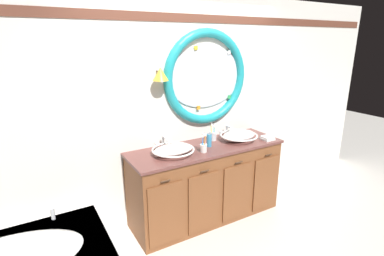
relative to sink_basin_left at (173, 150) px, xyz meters
name	(u,v)px	position (x,y,z in m)	size (l,w,h in m)	color
ground_plane	(210,229)	(0.34, -0.23, -0.97)	(14.00, 14.00, 0.00)	silver
back_wall_assembly	(187,106)	(0.37, 0.36, 0.37)	(6.40, 0.26, 2.60)	silver
vanity_counter	(206,182)	(0.45, 0.03, -0.51)	(1.85, 0.63, 0.92)	brown
sink_basin_left	(173,150)	(0.00, 0.00, 0.00)	(0.46, 0.46, 0.10)	white
sink_basin_right	(239,135)	(0.89, 0.00, 0.01)	(0.46, 0.46, 0.13)	white
faucet_set_left	(164,143)	(0.00, 0.24, 0.01)	(0.21, 0.12, 0.14)	silver
faucet_set_right	(227,131)	(0.89, 0.24, 0.00)	(0.23, 0.12, 0.13)	silver
toothbrush_holder_left	(204,147)	(0.32, -0.11, 0.01)	(0.08, 0.08, 0.22)	white
toothbrush_holder_right	(213,136)	(0.63, 0.16, 0.01)	(0.09, 0.09, 0.22)	silver
soap_dispenser	(209,140)	(0.46, 0.00, 0.03)	(0.06, 0.06, 0.18)	#388EBC
folded_hand_towel	(267,138)	(1.21, -0.16, -0.03)	(0.15, 0.14, 0.04)	white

